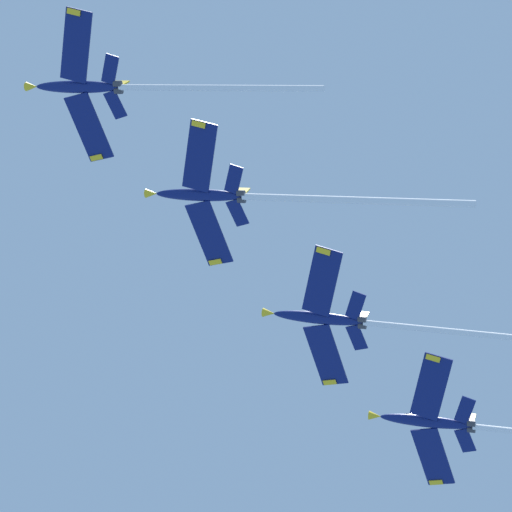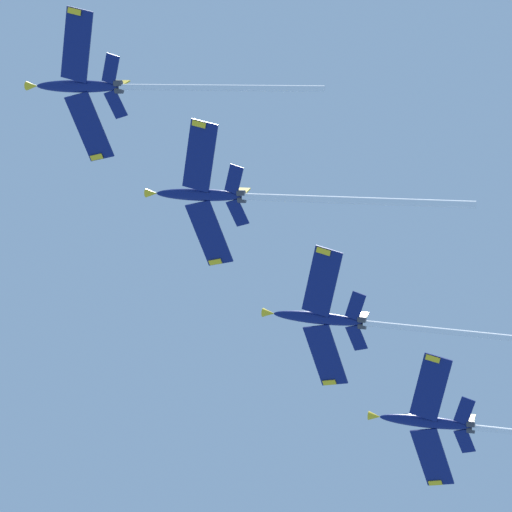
% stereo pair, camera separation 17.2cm
% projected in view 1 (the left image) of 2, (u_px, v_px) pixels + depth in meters
% --- Properties ---
extents(jet_lead, '(31.39, 26.35, 14.50)m').
position_uv_depth(jet_lead, '(111.00, 87.00, 130.98)').
color(jet_lead, navy).
extents(jet_second, '(33.70, 27.74, 14.92)m').
position_uv_depth(jet_second, '(249.00, 197.00, 131.87)').
color(jet_second, navy).
extents(jet_third, '(34.90, 29.54, 16.26)m').
position_uv_depth(jet_third, '(366.00, 323.00, 131.91)').
color(jet_third, navy).
extents(jet_fourth, '(37.33, 30.56, 16.43)m').
position_uv_depth(jet_fourth, '(481.00, 427.00, 132.72)').
color(jet_fourth, navy).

